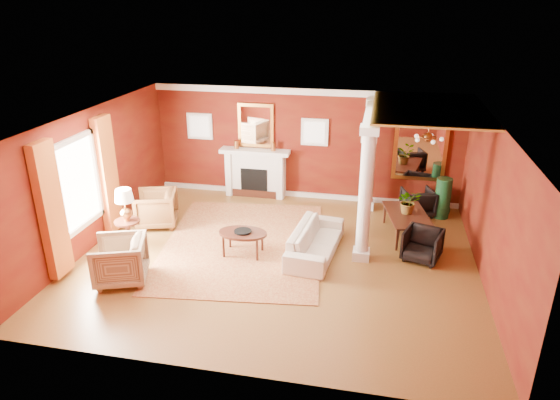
% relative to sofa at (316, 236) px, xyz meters
% --- Properties ---
extents(ground, '(8.00, 8.00, 0.00)m').
position_rel_sofa_xyz_m(ground, '(-0.75, -0.31, -0.41)').
color(ground, brown).
rests_on(ground, ground).
extents(room_shell, '(8.04, 7.04, 2.92)m').
position_rel_sofa_xyz_m(room_shell, '(-0.75, -0.31, 1.61)').
color(room_shell, '#63210D').
rests_on(room_shell, ground).
extents(fireplace, '(1.85, 0.42, 1.29)m').
position_rel_sofa_xyz_m(fireplace, '(-2.05, 3.01, 0.24)').
color(fireplace, white).
rests_on(fireplace, ground).
extents(overmantel_mirror, '(0.95, 0.07, 1.15)m').
position_rel_sofa_xyz_m(overmantel_mirror, '(-2.05, 3.14, 1.49)').
color(overmantel_mirror, '#CA8B3B').
rests_on(overmantel_mirror, fireplace).
extents(flank_window_left, '(0.70, 0.07, 0.70)m').
position_rel_sofa_xyz_m(flank_window_left, '(-3.60, 3.15, 1.39)').
color(flank_window_left, white).
rests_on(flank_window_left, room_shell).
extents(flank_window_right, '(0.70, 0.07, 0.70)m').
position_rel_sofa_xyz_m(flank_window_right, '(-0.50, 3.15, 1.39)').
color(flank_window_right, white).
rests_on(flank_window_right, room_shell).
extents(left_window, '(0.21, 2.55, 2.60)m').
position_rel_sofa_xyz_m(left_window, '(-4.64, -0.91, 1.01)').
color(left_window, white).
rests_on(left_window, room_shell).
extents(column_front, '(0.36, 0.36, 2.80)m').
position_rel_sofa_xyz_m(column_front, '(0.95, -0.01, 1.02)').
color(column_front, white).
rests_on(column_front, ground).
extents(column_back, '(0.36, 0.36, 2.80)m').
position_rel_sofa_xyz_m(column_back, '(0.95, 2.69, 1.02)').
color(column_back, white).
rests_on(column_back, ground).
extents(header_beam, '(0.30, 3.20, 0.32)m').
position_rel_sofa_xyz_m(header_beam, '(0.95, 1.59, 2.21)').
color(header_beam, white).
rests_on(header_beam, column_front).
extents(amber_ceiling, '(2.30, 3.40, 0.04)m').
position_rel_sofa_xyz_m(amber_ceiling, '(2.10, 1.44, 2.46)').
color(amber_ceiling, gold).
rests_on(amber_ceiling, room_shell).
extents(dining_mirror, '(1.30, 0.07, 1.70)m').
position_rel_sofa_xyz_m(dining_mirror, '(2.15, 3.14, 1.14)').
color(dining_mirror, '#CA8B3B').
rests_on(dining_mirror, room_shell).
extents(chandelier, '(0.60, 0.62, 0.75)m').
position_rel_sofa_xyz_m(chandelier, '(2.15, 1.49, 1.84)').
color(chandelier, '#A76934').
rests_on(chandelier, room_shell).
extents(crown_trim, '(8.00, 0.08, 0.16)m').
position_rel_sofa_xyz_m(crown_trim, '(-0.75, 3.15, 2.41)').
color(crown_trim, white).
rests_on(crown_trim, room_shell).
extents(base_trim, '(8.00, 0.08, 0.12)m').
position_rel_sofa_xyz_m(base_trim, '(-0.75, 3.15, -0.35)').
color(base_trim, white).
rests_on(base_trim, ground).
extents(rug, '(3.85, 4.83, 0.02)m').
position_rel_sofa_xyz_m(rug, '(-1.61, 0.13, -0.40)').
color(rug, maroon).
rests_on(rug, ground).
extents(sofa, '(0.82, 2.15, 0.82)m').
position_rel_sofa_xyz_m(sofa, '(0.00, 0.00, 0.00)').
color(sofa, '#F0E1CA').
rests_on(sofa, ground).
extents(armchair_leopard, '(1.06, 1.10, 0.93)m').
position_rel_sofa_xyz_m(armchair_leopard, '(-3.86, 0.68, 0.05)').
color(armchair_leopard, black).
rests_on(armchair_leopard, ground).
extents(armchair_stripe, '(1.13, 1.17, 0.96)m').
position_rel_sofa_xyz_m(armchair_stripe, '(-3.45, -1.80, 0.07)').
color(armchair_stripe, tan).
rests_on(armchair_stripe, ground).
extents(coffee_table, '(1.02, 1.02, 0.51)m').
position_rel_sofa_xyz_m(coffee_table, '(-1.48, -0.31, 0.06)').
color(coffee_table, '#33180E').
rests_on(coffee_table, ground).
extents(coffee_book, '(0.18, 0.07, 0.25)m').
position_rel_sofa_xyz_m(coffee_book, '(-1.52, -0.30, 0.23)').
color(coffee_book, '#33180E').
rests_on(coffee_book, coffee_table).
extents(side_table, '(0.53, 0.53, 1.33)m').
position_rel_sofa_xyz_m(side_table, '(-3.97, -0.49, 0.47)').
color(side_table, '#33180E').
rests_on(side_table, ground).
extents(dining_table, '(0.83, 1.61, 0.86)m').
position_rel_sofa_xyz_m(dining_table, '(1.91, 1.26, 0.02)').
color(dining_table, '#33180E').
rests_on(dining_table, ground).
extents(dining_chair_near, '(0.88, 0.85, 0.73)m').
position_rel_sofa_xyz_m(dining_chair_near, '(2.16, 0.21, -0.05)').
color(dining_chair_near, black).
rests_on(dining_chair_near, ground).
extents(dining_chair_far, '(0.87, 0.84, 0.72)m').
position_rel_sofa_xyz_m(dining_chair_far, '(2.19, 2.56, -0.05)').
color(dining_chair_far, black).
rests_on(dining_chair_far, ground).
extents(green_urn, '(0.42, 0.42, 1.01)m').
position_rel_sofa_xyz_m(green_urn, '(2.75, 2.51, -0.01)').
color(green_urn, '#143E1E').
rests_on(green_urn, ground).
extents(potted_plant, '(0.63, 0.67, 0.44)m').
position_rel_sofa_xyz_m(potted_plant, '(1.88, 1.32, 0.67)').
color(potted_plant, '#26591E').
rests_on(potted_plant, dining_table).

